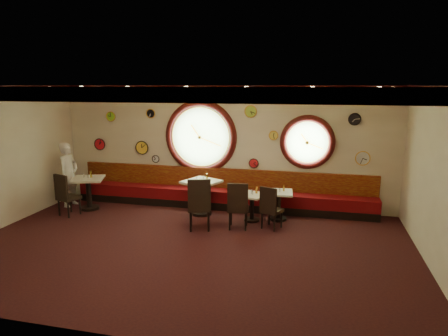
{
  "coord_description": "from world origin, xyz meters",
  "views": [
    {
      "loc": [
        2.46,
        -7.19,
        3.22
      ],
      "look_at": [
        0.56,
        0.8,
        1.5
      ],
      "focal_mm": 32.0,
      "sensor_mm": 36.0,
      "label": 1
    }
  ],
  "objects_px": {
    "condiment_b_salt": "(197,178)",
    "condiment_b_pepper": "(203,178)",
    "table_d": "(279,202)",
    "condiment_a_bottle": "(91,174)",
    "table_c": "(252,204)",
    "condiment_b_bottle": "(207,177)",
    "condiment_c_salt": "(252,191)",
    "condiment_d_salt": "(276,190)",
    "chair_b": "(199,201)",
    "condiment_d_pepper": "(280,190)",
    "condiment_a_salt": "(84,175)",
    "condiment_d_bottle": "(284,188)",
    "chair_d": "(270,205)",
    "table_a": "(89,189)",
    "condiment_a_pepper": "(88,176)",
    "table_b": "(201,193)",
    "chair_c": "(238,203)",
    "condiment_c_pepper": "(253,192)",
    "waiter": "(69,174)",
    "condiment_c_bottle": "(256,190)",
    "chair_a": "(65,192)"
  },
  "relations": [
    {
      "from": "condiment_b_salt",
      "to": "condiment_b_pepper",
      "type": "distance_m",
      "value": 0.18
    },
    {
      "from": "table_d",
      "to": "condiment_a_bottle",
      "type": "bearing_deg",
      "value": -177.24
    },
    {
      "from": "table_c",
      "to": "condiment_b_bottle",
      "type": "distance_m",
      "value": 1.33
    },
    {
      "from": "condiment_c_salt",
      "to": "condiment_d_salt",
      "type": "distance_m",
      "value": 0.58
    },
    {
      "from": "condiment_c_salt",
      "to": "condiment_a_bottle",
      "type": "bearing_deg",
      "value": -179.18
    },
    {
      "from": "chair_b",
      "to": "table_d",
      "type": "bearing_deg",
      "value": 17.13
    },
    {
      "from": "condiment_c_salt",
      "to": "condiment_d_pepper",
      "type": "xyz_separation_m",
      "value": [
        0.65,
        0.16,
        0.04
      ]
    },
    {
      "from": "chair_b",
      "to": "condiment_d_salt",
      "type": "xyz_separation_m",
      "value": [
        1.57,
        1.12,
        0.07
      ]
    },
    {
      "from": "condiment_a_salt",
      "to": "condiment_a_bottle",
      "type": "height_order",
      "value": "condiment_a_bottle"
    },
    {
      "from": "condiment_d_bottle",
      "to": "chair_d",
      "type": "bearing_deg",
      "value": -107.66
    },
    {
      "from": "table_a",
      "to": "table_c",
      "type": "distance_m",
      "value": 4.32
    },
    {
      "from": "condiment_a_pepper",
      "to": "table_b",
      "type": "bearing_deg",
      "value": 5.3
    },
    {
      "from": "chair_d",
      "to": "condiment_b_pepper",
      "type": "distance_m",
      "value": 1.91
    },
    {
      "from": "chair_c",
      "to": "condiment_d_salt",
      "type": "xyz_separation_m",
      "value": [
        0.75,
        0.86,
        0.13
      ]
    },
    {
      "from": "condiment_c_pepper",
      "to": "table_a",
      "type": "bearing_deg",
      "value": -179.2
    },
    {
      "from": "condiment_a_pepper",
      "to": "waiter",
      "type": "height_order",
      "value": "waiter"
    },
    {
      "from": "table_b",
      "to": "condiment_c_bottle",
      "type": "bearing_deg",
      "value": -3.75
    },
    {
      "from": "condiment_c_salt",
      "to": "waiter",
      "type": "distance_m",
      "value": 4.98
    },
    {
      "from": "condiment_d_salt",
      "to": "chair_d",
      "type": "bearing_deg",
      "value": -93.88
    },
    {
      "from": "table_d",
      "to": "condiment_d_bottle",
      "type": "distance_m",
      "value": 0.36
    },
    {
      "from": "chair_b",
      "to": "condiment_c_bottle",
      "type": "xyz_separation_m",
      "value": [
        1.12,
        1.01,
        0.06
      ]
    },
    {
      "from": "chair_c",
      "to": "condiment_c_pepper",
      "type": "relative_size",
      "value": 6.92
    },
    {
      "from": "table_c",
      "to": "condiment_d_pepper",
      "type": "bearing_deg",
      "value": 17.53
    },
    {
      "from": "condiment_b_pepper",
      "to": "condiment_a_bottle",
      "type": "xyz_separation_m",
      "value": [
        -2.98,
        -0.23,
        0.0
      ]
    },
    {
      "from": "chair_d",
      "to": "condiment_a_salt",
      "type": "bearing_deg",
      "value": -161.05
    },
    {
      "from": "condiment_b_bottle",
      "to": "condiment_a_pepper",
      "type": "bearing_deg",
      "value": -173.97
    },
    {
      "from": "table_a",
      "to": "waiter",
      "type": "height_order",
      "value": "waiter"
    },
    {
      "from": "condiment_b_bottle",
      "to": "condiment_c_bottle",
      "type": "distance_m",
      "value": 1.3
    },
    {
      "from": "table_d",
      "to": "condiment_a_bottle",
      "type": "height_order",
      "value": "condiment_a_bottle"
    },
    {
      "from": "table_a",
      "to": "table_d",
      "type": "bearing_deg",
      "value": 3.4
    },
    {
      "from": "condiment_c_pepper",
      "to": "condiment_d_bottle",
      "type": "bearing_deg",
      "value": 22.47
    },
    {
      "from": "table_c",
      "to": "condiment_a_pepper",
      "type": "distance_m",
      "value": 4.33
    },
    {
      "from": "condiment_a_pepper",
      "to": "condiment_b_bottle",
      "type": "xyz_separation_m",
      "value": [
        3.11,
        0.33,
        0.07
      ]
    },
    {
      "from": "table_c",
      "to": "table_d",
      "type": "relative_size",
      "value": 1.08
    },
    {
      "from": "condiment_a_bottle",
      "to": "chair_c",
      "type": "bearing_deg",
      "value": -8.84
    },
    {
      "from": "table_c",
      "to": "condiment_d_pepper",
      "type": "distance_m",
      "value": 0.75
    },
    {
      "from": "table_b",
      "to": "condiment_a_bottle",
      "type": "distance_m",
      "value": 2.97
    },
    {
      "from": "chair_a",
      "to": "condiment_a_bottle",
      "type": "xyz_separation_m",
      "value": [
        0.31,
        0.7,
        0.32
      ]
    },
    {
      "from": "condiment_a_pepper",
      "to": "chair_b",
      "type": "bearing_deg",
      "value": -14.17
    },
    {
      "from": "chair_c",
      "to": "condiment_c_pepper",
      "type": "xyz_separation_m",
      "value": [
        0.23,
        0.63,
        0.09
      ]
    },
    {
      "from": "condiment_c_salt",
      "to": "chair_b",
      "type": "bearing_deg",
      "value": -137.05
    },
    {
      "from": "condiment_b_salt",
      "to": "condiment_d_pepper",
      "type": "bearing_deg",
      "value": -0.71
    },
    {
      "from": "table_b",
      "to": "table_c",
      "type": "height_order",
      "value": "table_b"
    },
    {
      "from": "table_d",
      "to": "condiment_c_bottle",
      "type": "relative_size",
      "value": 4.3
    },
    {
      "from": "condiment_c_salt",
      "to": "condiment_a_pepper",
      "type": "xyz_separation_m",
      "value": [
        -4.28,
        -0.12,
        0.17
      ]
    },
    {
      "from": "condiment_a_salt",
      "to": "condiment_b_pepper",
      "type": "distance_m",
      "value": 3.19
    },
    {
      "from": "table_c",
      "to": "table_d",
      "type": "bearing_deg",
      "value": 19.33
    },
    {
      "from": "table_b",
      "to": "condiment_a_bottle",
      "type": "bearing_deg",
      "value": -175.84
    },
    {
      "from": "table_d",
      "to": "condiment_a_pepper",
      "type": "relative_size",
      "value": 7.62
    },
    {
      "from": "condiment_c_pepper",
      "to": "condiment_d_salt",
      "type": "bearing_deg",
      "value": 23.77
    }
  ]
}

